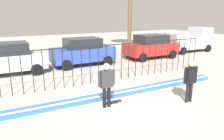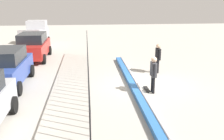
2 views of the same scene
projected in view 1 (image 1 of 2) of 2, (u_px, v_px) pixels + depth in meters
The scene contains 10 objects.
ground_plane at pixel (128, 101), 9.19m from camera, with size 60.00×60.00×0.00m, color #ADA89E.
bowl_coping_ledge at pixel (120, 93), 9.74m from camera, with size 11.00×0.40×0.27m.
perimeter_fence at pixel (98, 60), 11.38m from camera, with size 14.04×0.04×1.97m.
skateboarder at pixel (107, 81), 8.36m from camera, with size 0.71×0.27×1.75m.
skateboard at pixel (112, 102), 8.94m from camera, with size 0.80×0.20×0.07m.
camera_operator at pixel (190, 78), 8.87m from camera, with size 0.70×0.26×1.74m.
parked_car_silver at pixel (7, 59), 12.90m from camera, with size 4.30×2.12×1.90m.
parked_car_blue at pixel (83, 51), 15.31m from camera, with size 4.30×2.12×1.90m.
parked_car_red at pixel (151, 46), 17.68m from camera, with size 4.30×2.12×1.90m.
pickup_truck at pixel (190, 41), 20.76m from camera, with size 4.70×2.12×2.24m.
Camera 1 is at (-4.59, -7.26, 3.57)m, focal length 35.32 mm.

